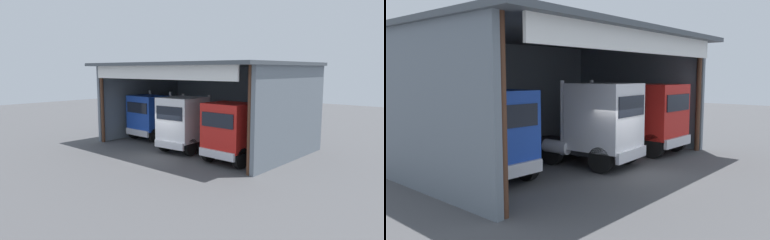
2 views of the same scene
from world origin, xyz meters
TOP-DOWN VIEW (x-y plane):
  - ground_plane at (0.00, 0.00)m, footprint 80.00×80.00m
  - workshop_shed at (0.00, 4.85)m, footprint 13.43×9.03m
  - truck_blue_center_right_bay at (-4.43, 3.20)m, footprint 2.76×4.55m
  - truck_white_right_bay at (0.23, 1.93)m, footprint 2.77×5.31m
  - truck_red_center_bay at (4.11, 1.67)m, footprint 2.66×5.09m
  - oil_drum at (-1.87, 6.69)m, footprint 0.58×0.58m
  - tool_cart at (-1.90, 6.75)m, footprint 0.90×0.60m

SIDE VIEW (x-z plane):
  - ground_plane at x=0.00m, z-range 0.00..0.00m
  - oil_drum at x=-1.87m, z-range 0.00..0.87m
  - tool_cart at x=-1.90m, z-range 0.00..1.00m
  - truck_blue_center_right_bay at x=-4.43m, z-range -0.06..3.50m
  - truck_red_center_bay at x=4.11m, z-range 0.06..3.44m
  - truck_white_right_bay at x=0.23m, z-range 0.03..3.62m
  - workshop_shed at x=0.00m, z-range 1.00..6.62m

